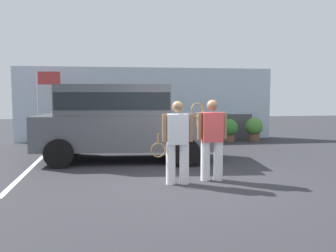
% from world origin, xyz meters
% --- Properties ---
extents(ground_plane, '(40.00, 40.00, 0.00)m').
position_xyz_m(ground_plane, '(0.00, 0.00, 0.00)').
color(ground_plane, '#2D2D33').
extents(parking_stripe_0, '(0.12, 4.40, 0.01)m').
position_xyz_m(parking_stripe_0, '(-3.42, 1.50, 0.00)').
color(parking_stripe_0, silver).
rests_on(parking_stripe_0, ground_plane).
extents(house_frontage, '(10.01, 0.40, 2.82)m').
position_xyz_m(house_frontage, '(-0.01, 6.89, 1.32)').
color(house_frontage, silver).
rests_on(house_frontage, ground_plane).
extents(parked_suv, '(4.76, 2.52, 2.05)m').
position_xyz_m(parked_suv, '(-1.19, 2.62, 1.15)').
color(parked_suv, '#4C4F54').
rests_on(parked_suv, ground_plane).
extents(tennis_player_man, '(0.88, 0.28, 1.67)m').
position_xyz_m(tennis_player_man, '(-0.17, -0.18, 0.86)').
color(tennis_player_man, white).
rests_on(tennis_player_man, ground_plane).
extents(tennis_player_woman, '(0.77, 0.27, 1.69)m').
position_xyz_m(tennis_player_woman, '(0.60, 0.01, 0.88)').
color(tennis_player_woman, white).
rests_on(tennis_player_woman, ground_plane).
extents(potted_plant_by_porch, '(0.65, 0.65, 0.86)m').
position_xyz_m(potted_plant_by_porch, '(2.98, 5.88, 0.48)').
color(potted_plant_by_porch, brown).
rests_on(potted_plant_by_porch, ground_plane).
extents(potted_plant_secondary, '(0.67, 0.67, 0.88)m').
position_xyz_m(potted_plant_secondary, '(4.01, 5.96, 0.49)').
color(potted_plant_secondary, brown).
rests_on(potted_plant_secondary, ground_plane).
extents(flag_pole, '(0.80, 0.05, 2.63)m').
position_xyz_m(flag_pole, '(-3.75, 5.99, 1.84)').
color(flag_pole, silver).
rests_on(flag_pole, ground_plane).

